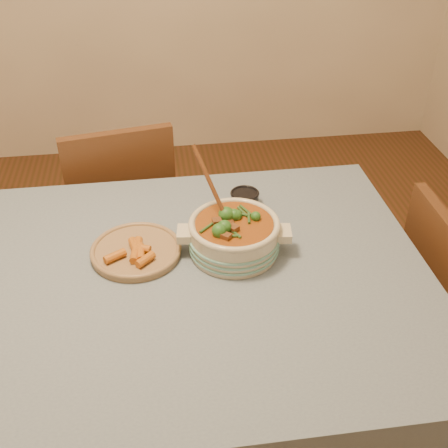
{
  "coord_description": "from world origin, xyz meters",
  "views": [
    {
      "loc": [
        0.1,
        -1.19,
        1.77
      ],
      "look_at": [
        0.28,
        0.11,
        0.85
      ],
      "focal_mm": 45.0,
      "sensor_mm": 36.0,
      "label": 1
    }
  ],
  "objects_px": {
    "condiment_bowl": "(245,198)",
    "chair_far": "(121,206)",
    "stew_casserole": "(234,233)",
    "dining_table": "(132,305)",
    "fried_plate": "(136,249)"
  },
  "relations": [
    {
      "from": "fried_plate",
      "to": "stew_casserole",
      "type": "bearing_deg",
      "value": -5.36
    },
    {
      "from": "condiment_bowl",
      "to": "chair_far",
      "type": "relative_size",
      "value": 0.11
    },
    {
      "from": "chair_far",
      "to": "fried_plate",
      "type": "bearing_deg",
      "value": 86.37
    },
    {
      "from": "stew_casserole",
      "to": "fried_plate",
      "type": "distance_m",
      "value": 0.29
    },
    {
      "from": "chair_far",
      "to": "condiment_bowl",
      "type": "bearing_deg",
      "value": 123.72
    },
    {
      "from": "condiment_bowl",
      "to": "chair_far",
      "type": "xyz_separation_m",
      "value": [
        -0.43,
        0.45,
        -0.28
      ]
    },
    {
      "from": "dining_table",
      "to": "condiment_bowl",
      "type": "xyz_separation_m",
      "value": [
        0.38,
        0.33,
        0.12
      ]
    },
    {
      "from": "stew_casserole",
      "to": "chair_far",
      "type": "xyz_separation_m",
      "value": [
        -0.36,
        0.69,
        -0.32
      ]
    },
    {
      "from": "condiment_bowl",
      "to": "fried_plate",
      "type": "bearing_deg",
      "value": -149.1
    },
    {
      "from": "condiment_bowl",
      "to": "stew_casserole",
      "type": "bearing_deg",
      "value": -107.0
    },
    {
      "from": "dining_table",
      "to": "condiment_bowl",
      "type": "relative_size",
      "value": 17.68
    },
    {
      "from": "dining_table",
      "to": "fried_plate",
      "type": "xyz_separation_m",
      "value": [
        0.02,
        0.12,
        0.11
      ]
    },
    {
      "from": "condiment_bowl",
      "to": "chair_far",
      "type": "bearing_deg",
      "value": 133.91
    },
    {
      "from": "stew_casserole",
      "to": "condiment_bowl",
      "type": "relative_size",
      "value": 3.49
    },
    {
      "from": "dining_table",
      "to": "stew_casserole",
      "type": "distance_m",
      "value": 0.35
    }
  ]
}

